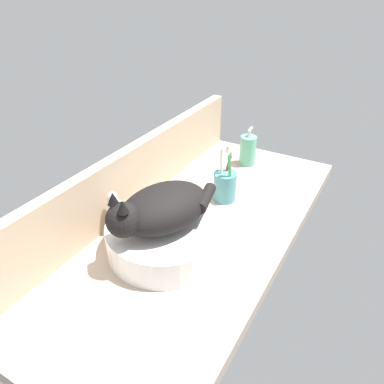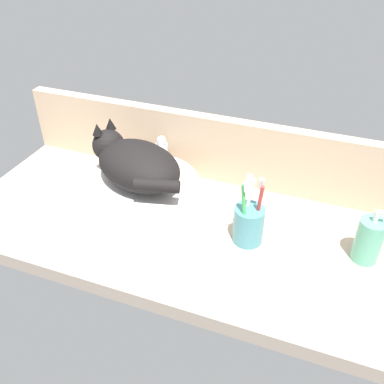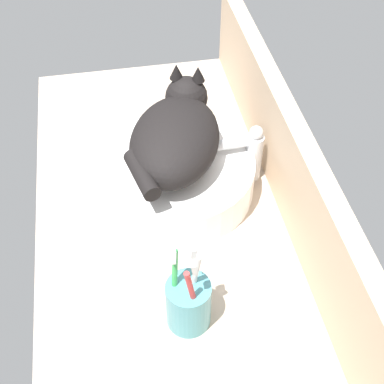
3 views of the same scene
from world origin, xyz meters
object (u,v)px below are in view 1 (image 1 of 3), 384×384
(soap_dispenser, at_px, (248,150))
(faucet, at_px, (118,212))
(cat, at_px, (160,209))
(toothbrush_cup, at_px, (226,186))
(sink_basin, at_px, (166,237))

(soap_dispenser, bearing_deg, faucet, 165.87)
(cat, xyz_separation_m, toothbrush_cup, (0.32, -0.04, -0.09))
(cat, distance_m, toothbrush_cup, 0.33)
(cat, bearing_deg, sink_basin, -17.65)
(sink_basin, relative_size, cat, 1.06)
(faucet, distance_m, toothbrush_cup, 0.37)
(sink_basin, relative_size, faucet, 2.35)
(faucet, xyz_separation_m, soap_dispenser, (0.59, -0.15, -0.02))
(faucet, relative_size, soap_dispenser, 0.93)
(faucet, distance_m, soap_dispenser, 0.61)
(sink_basin, xyz_separation_m, faucet, (-0.01, 0.15, 0.03))
(soap_dispenser, xyz_separation_m, toothbrush_cup, (-0.28, -0.04, -0.00))
(cat, height_order, toothbrush_cup, cat)
(cat, distance_m, faucet, 0.16)
(toothbrush_cup, bearing_deg, soap_dispenser, 8.07)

